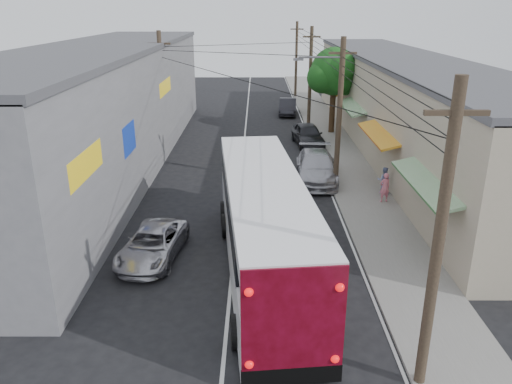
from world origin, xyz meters
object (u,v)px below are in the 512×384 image
parked_car_mid (308,135)px  parked_car_far (288,107)px  coach_bus (264,224)px  jeepney (153,244)px  pedestrian_far (384,180)px  pedestrian_near (385,187)px  parked_suv (316,167)px

parked_car_mid → parked_car_far: 11.08m
coach_bus → jeepney: 4.61m
coach_bus → pedestrian_far: 10.36m
parked_car_mid → pedestrian_near: size_ratio=3.02×
jeepney → parked_suv: parked_suv is taller
jeepney → parked_car_mid: parked_car_mid is taller
coach_bus → parked_car_mid: size_ratio=2.82×
coach_bus → pedestrian_near: (6.14, 6.78, -1.02)m
parked_car_far → pedestrian_near: size_ratio=2.91×
coach_bus → parked_car_far: bearing=79.2°
pedestrian_far → parked_suv: bearing=-22.7°
parked_suv → pedestrian_far: size_ratio=3.94×
coach_bus → jeepney: size_ratio=2.92×
parked_car_mid → parked_car_far: (-0.80, 11.05, -0.05)m
parked_car_far → jeepney: bearing=-99.3°
pedestrian_near → pedestrian_far: 1.31m
coach_bus → parked_car_mid: 18.64m
jeepney → parked_car_far: bearing=83.5°
coach_bus → parked_car_far: (2.61, 29.34, -1.17)m
parked_car_mid → pedestrian_near: (2.73, -11.51, 0.10)m
pedestrian_far → parked_car_mid: bearing=-60.7°
parked_suv → pedestrian_far: (3.28, -2.35, 0.02)m
parked_car_mid → parked_car_far: size_ratio=1.04×
pedestrian_near → parked_car_far: bearing=-96.3°
jeepney → pedestrian_near: (10.48, 5.88, 0.26)m
parked_suv → pedestrian_near: size_ratio=3.67×
parked_car_mid → parked_car_far: parked_car_mid is taller
coach_bus → jeepney: (-4.34, 0.90, -1.28)m
jeepney → pedestrian_far: size_ratio=3.13×
coach_bus → pedestrian_far: coach_bus is taller
parked_car_far → pedestrian_near: 22.83m
jeepney → pedestrian_near: bearing=36.5°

